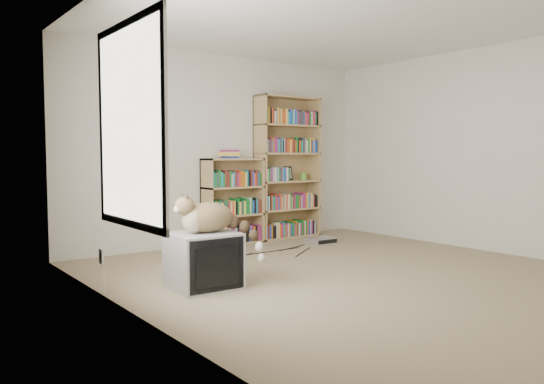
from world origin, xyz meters
TOP-DOWN VIEW (x-y plane):
  - floor at (0.00, 0.00)m, footprint 4.50×5.00m
  - wall_back at (0.00, 2.50)m, footprint 4.50×0.02m
  - wall_left at (-2.25, 0.00)m, footprint 0.02×5.00m
  - wall_right at (2.25, 0.00)m, footprint 0.02×5.00m
  - ceiling at (0.00, 0.00)m, footprint 4.50×5.00m
  - window at (-2.24, 0.20)m, footprint 0.02×1.22m
  - crt_tv at (-1.45, 0.53)m, footprint 0.59×0.54m
  - cat at (-1.34, 0.49)m, footprint 0.71×0.53m
  - bookcase_tall at (0.97, 2.36)m, footprint 1.00×0.30m
  - bookcase_short at (0.04, 2.36)m, footprint 0.83×0.30m
  - book_stack at (-0.03, 2.31)m, footprint 0.20×0.26m
  - green_mug at (1.25, 2.34)m, footprint 0.09×0.09m
  - framed_print at (1.05, 2.44)m, footprint 0.15×0.05m
  - dvd_player at (0.97, 1.65)m, footprint 0.38×0.29m
  - wall_outlet at (-2.24, 0.87)m, footprint 0.01×0.08m
  - floor_cables at (0.12, 1.32)m, footprint 1.20×0.70m

SIDE VIEW (x-z plane):
  - floor at x=0.00m, z-range -0.01..0.01m
  - floor_cables at x=0.12m, z-range 0.00..0.01m
  - dvd_player at x=0.97m, z-range 0.00..0.08m
  - crt_tv at x=-1.45m, z-range 0.00..0.49m
  - wall_outlet at x=-2.24m, z-range 0.26..0.39m
  - bookcase_short at x=0.04m, z-range -0.05..1.09m
  - cat at x=-1.34m, z-range 0.30..0.88m
  - green_mug at x=1.25m, z-range 0.81..0.92m
  - framed_print at x=1.05m, z-range 0.81..1.01m
  - bookcase_tall at x=0.97m, z-range -0.06..1.94m
  - book_stack at x=-0.03m, z-range 1.13..1.25m
  - wall_back at x=0.00m, z-range 0.00..2.50m
  - wall_left at x=-2.25m, z-range 0.00..2.50m
  - wall_right at x=2.25m, z-range 0.00..2.50m
  - window at x=-2.24m, z-range 0.64..2.16m
  - ceiling at x=0.00m, z-range 2.49..2.51m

